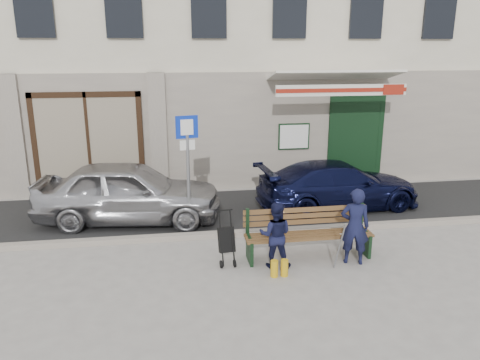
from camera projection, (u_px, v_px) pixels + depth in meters
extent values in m
plane|color=#9E9991|center=(238.00, 269.00, 8.38)|extent=(80.00, 80.00, 0.00)
cube|color=#282828|center=(219.00, 211.00, 11.33)|extent=(60.00, 3.20, 0.01)
cube|color=#9E9384|center=(227.00, 234.00, 9.79)|extent=(60.00, 0.18, 0.12)
cube|color=beige|center=(199.00, 10.00, 15.10)|extent=(20.00, 7.00, 10.00)
cube|color=#9E9384|center=(211.00, 133.00, 12.66)|extent=(20.00, 0.12, 3.20)
cube|color=maroon|center=(89.00, 137.00, 12.27)|extent=(2.50, 0.12, 2.00)
cube|color=black|center=(355.00, 140.00, 13.26)|extent=(1.60, 0.10, 2.60)
cube|color=black|center=(349.00, 140.00, 13.74)|extent=(1.25, 0.90, 2.40)
cube|color=white|center=(294.00, 137.00, 12.93)|extent=(0.80, 0.03, 0.65)
cube|color=white|center=(331.00, 77.00, 12.40)|extent=(3.40, 1.72, 0.42)
cube|color=white|center=(342.00, 90.00, 11.66)|extent=(3.40, 0.05, 0.28)
cube|color=maroon|center=(342.00, 90.00, 11.64)|extent=(3.40, 0.02, 0.10)
imported|color=#ABABB0|center=(129.00, 192.00, 10.52)|extent=(4.27, 2.12, 1.40)
imported|color=black|center=(338.00, 185.00, 11.44)|extent=(4.15, 2.01, 1.16)
cylinder|color=gray|center=(188.00, 178.00, 9.76)|extent=(0.07, 0.07, 2.41)
cube|color=#0C2AAE|center=(187.00, 127.00, 9.47)|extent=(0.46, 0.13, 0.46)
cube|color=white|center=(187.00, 127.00, 9.44)|extent=(0.26, 0.08, 0.32)
cube|color=white|center=(187.00, 145.00, 9.57)|extent=(0.31, 0.10, 0.20)
cube|color=brown|center=(309.00, 235.00, 8.72)|extent=(2.40, 0.50, 0.04)
cube|color=brown|center=(305.00, 216.00, 8.91)|extent=(2.40, 0.10, 0.36)
cube|color=#15311A|center=(250.00, 250.00, 8.62)|extent=(0.06, 0.50, 0.45)
cube|color=#15311A|center=(365.00, 243.00, 8.95)|extent=(0.06, 0.50, 0.45)
cube|color=white|center=(349.00, 234.00, 8.73)|extent=(0.34, 0.25, 0.11)
cylinder|color=gray|center=(340.00, 246.00, 8.12)|extent=(0.07, 0.34, 0.96)
cylinder|color=gold|center=(274.00, 269.00, 8.07)|extent=(0.13, 0.13, 0.30)
cylinder|color=gold|center=(284.00, 268.00, 8.10)|extent=(0.13, 0.13, 0.30)
imported|color=#121533|center=(355.00, 226.00, 8.44)|extent=(0.60, 0.48, 1.43)
imported|color=#121533|center=(275.00, 235.00, 8.33)|extent=(0.70, 0.61, 1.22)
cylinder|color=black|center=(221.00, 264.00, 8.40)|extent=(0.05, 0.15, 0.14)
cylinder|color=black|center=(235.00, 263.00, 8.44)|extent=(0.05, 0.15, 0.14)
cube|color=black|center=(226.00, 239.00, 8.51)|extent=(0.32, 0.30, 0.48)
cylinder|color=black|center=(225.00, 210.00, 8.48)|extent=(0.27, 0.06, 0.02)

